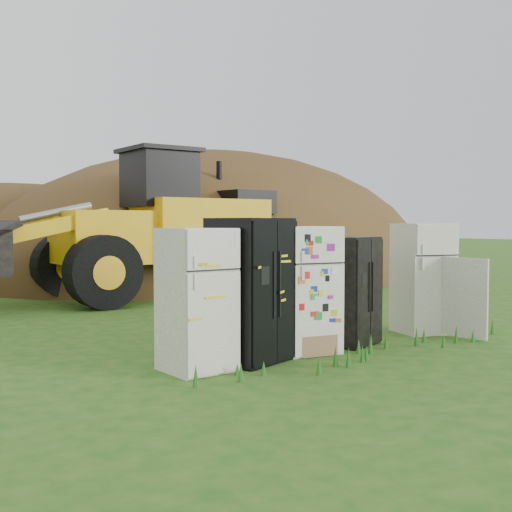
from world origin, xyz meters
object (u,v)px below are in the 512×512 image
at_px(fridge_sticker, 306,290).
at_px(wheel_loader, 125,224).
at_px(fridge_open_door, 423,278).
at_px(fridge_leftmost, 197,300).
at_px(fridge_dark_mid, 349,291).
at_px(fridge_black_side, 251,290).

distance_m(fridge_sticker, wheel_loader, 7.46).
bearing_deg(fridge_sticker, fridge_open_door, 13.41).
bearing_deg(fridge_sticker, fridge_leftmost, -167.11).
height_order(fridge_sticker, fridge_dark_mid, fridge_sticker).
xyz_separation_m(fridge_leftmost, fridge_black_side, (0.88, 0.02, 0.07)).
bearing_deg(fridge_sticker, fridge_dark_mid, 15.26).
bearing_deg(fridge_black_side, wheel_loader, 61.57).
distance_m(fridge_sticker, fridge_dark_mid, 0.93).
height_order(fridge_dark_mid, wheel_loader, wheel_loader).
distance_m(fridge_sticker, fridge_open_door, 2.74).
distance_m(fridge_black_side, fridge_sticker, 1.01).
xyz_separation_m(fridge_leftmost, fridge_dark_mid, (2.81, 0.05, -0.07)).
relative_size(fridge_leftmost, fridge_dark_mid, 1.09).
bearing_deg(wheel_loader, fridge_dark_mid, -86.13).
distance_m(fridge_leftmost, fridge_open_door, 4.62).
relative_size(fridge_leftmost, fridge_black_side, 0.93).
relative_size(fridge_dark_mid, fridge_open_door, 0.89).
bearing_deg(fridge_black_side, fridge_dark_mid, -14.29).
distance_m(fridge_black_side, fridge_open_door, 3.74).
relative_size(fridge_black_side, fridge_dark_mid, 1.17).
relative_size(fridge_leftmost, fridge_sticker, 0.99).
height_order(fridge_black_side, fridge_open_door, fridge_black_side).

